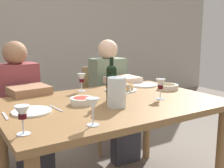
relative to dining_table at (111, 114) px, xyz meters
name	(u,v)px	position (x,y,z in m)	size (l,w,h in m)	color
back_wall	(16,21)	(0.00, 2.67, 0.73)	(8.00, 0.10, 2.80)	#B2ADA3
dining_table	(111,114)	(0.00, 0.00, 0.00)	(1.50, 1.00, 0.76)	olive
wine_bottle	(112,83)	(0.00, -0.01, 0.22)	(0.07, 0.07, 0.30)	black
water_pitcher	(117,94)	(-0.05, -0.15, 0.18)	(0.17, 0.12, 0.19)	silver
baked_tart	(121,87)	(0.25, 0.25, 0.12)	(0.26, 0.26, 0.06)	silver
salad_bowl	(82,100)	(-0.21, 0.03, 0.12)	(0.16, 0.16, 0.05)	white
olive_bowl	(168,86)	(0.61, 0.08, 0.12)	(0.17, 0.17, 0.05)	silver
wine_glass_left_diner	(82,79)	(-0.03, 0.40, 0.19)	(0.07, 0.07, 0.15)	silver
wine_glass_right_diner	(22,114)	(-0.67, -0.32, 0.19)	(0.07, 0.07, 0.14)	silver
wine_glass_centre	(161,85)	(0.33, -0.14, 0.19)	(0.07, 0.07, 0.15)	silver
wine_glass_spare	(93,106)	(-0.34, -0.38, 0.20)	(0.07, 0.07, 0.14)	silver
dinner_plate_left_setting	(32,111)	(-0.54, 0.02, 0.10)	(0.23, 0.23, 0.01)	white
dinner_plate_right_setting	(144,85)	(0.54, 0.32, 0.10)	(0.24, 0.24, 0.01)	silver
fork_left_setting	(5,116)	(-0.69, 0.02, 0.09)	(0.16, 0.01, 0.01)	silver
knife_left_setting	(56,108)	(-0.39, 0.02, 0.09)	(0.18, 0.01, 0.01)	silver
knife_right_setting	(157,84)	(0.69, 0.32, 0.09)	(0.18, 0.01, 0.01)	silver
spoon_right_setting	(130,87)	(0.39, 0.32, 0.09)	(0.16, 0.01, 0.01)	silver
chair_left	(15,115)	(-0.46, 0.91, -0.17)	(0.44, 0.44, 0.87)	#9E7A51
diner_left	(23,108)	(-0.44, 0.68, -0.05)	(0.37, 0.53, 1.16)	#8E3D42
chair_right	(102,101)	(0.45, 0.91, -0.17)	(0.41, 0.41, 0.87)	#9E7A51
diner_right	(114,95)	(0.45, 0.68, -0.05)	(0.34, 0.51, 1.16)	gray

